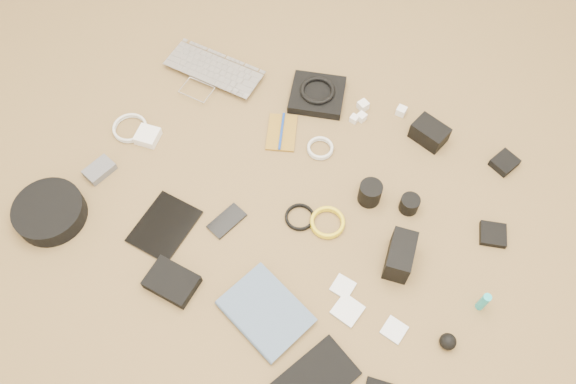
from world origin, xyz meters
The scene contains 32 objects.
laptop centered at (-0.50, 0.31, 0.01)m, with size 0.37×0.26×0.03m, color #BDBCC1.
headphone_pouch centered at (-0.10, 0.45, 0.02)m, with size 0.19×0.18×0.03m, color black.
headphones centered at (-0.10, 0.45, 0.04)m, with size 0.13×0.13×0.02m, color black.
charger_a centered at (0.06, 0.49, 0.02)m, with size 0.03×0.03×0.03m, color white.
charger_b centered at (0.08, 0.44, 0.01)m, with size 0.03×0.03×0.03m, color white.
charger_c centered at (0.19, 0.54, 0.02)m, with size 0.03×0.03×0.03m, color white.
charger_d centered at (0.06, 0.42, 0.01)m, with size 0.03×0.03×0.02m, color white.
dslr_camera centered at (0.32, 0.48, 0.03)m, with size 0.12×0.08×0.07m, color black.
lens_pouch centered at (0.59, 0.51, 0.01)m, with size 0.07×0.08×0.03m, color black.
notebook_olive centered at (-0.14, 0.25, 0.00)m, with size 0.10×0.16×0.01m, color olive.
pen_blue centered at (-0.14, 0.25, 0.01)m, with size 0.01×0.01×0.16m, color #13369C.
cable_white_a centered at (0.01, 0.25, 0.01)m, with size 0.09×0.09×0.01m, color silver.
lens_a centered at (0.25, 0.16, 0.04)m, with size 0.08×0.08×0.08m, color black.
lens_b centered at (0.37, 0.19, 0.03)m, with size 0.06×0.06×0.06m, color black.
card_reader centered at (0.65, 0.23, 0.01)m, with size 0.08×0.08×0.02m, color black.
power_brick centered at (-0.54, -0.01, 0.02)m, with size 0.08×0.08×0.03m, color white.
cable_white_b centered at (-0.62, -0.01, 0.01)m, with size 0.12×0.12×0.01m, color silver.
cable_black centered at (0.08, -0.02, 0.00)m, with size 0.10×0.10×0.01m, color black.
cable_yellow centered at (0.17, 0.01, 0.01)m, with size 0.11×0.11×0.01m, color yellow.
flash centered at (0.42, 0.00, 0.05)m, with size 0.07×0.14×0.10m, color black.
lens_cleaner centered at (0.69, -0.02, 0.04)m, with size 0.02×0.02×0.09m, color #1AA6AF.
battery_charger centered at (-0.60, -0.20, 0.01)m, with size 0.06×0.10×0.03m, color #555559.
tablet centered at (-0.29, -0.26, 0.00)m, with size 0.16×0.21×0.01m, color black.
phone centered at (-0.12, -0.15, 0.00)m, with size 0.06×0.12×0.01m, color black.
filter_case_left centered at (0.31, -0.16, 0.00)m, with size 0.06×0.06×0.01m, color silver.
filter_case_mid centered at (0.35, -0.22, 0.01)m, with size 0.08×0.08×0.01m, color silver.
filter_case_right centered at (0.50, -0.21, 0.00)m, with size 0.06×0.06×0.01m, color silver.
air_blower centered at (0.65, -0.17, 0.02)m, with size 0.05×0.05×0.05m, color black.
headphone_case centered at (-0.63, -0.41, 0.03)m, with size 0.23×0.23×0.06m, color black.
drive_case centered at (-0.15, -0.41, 0.02)m, with size 0.15×0.11×0.04m, color black.
paperback centered at (0.12, -0.44, 0.01)m, with size 0.19×0.25×0.02m, color #465B77.
notebook_black_a centered at (0.36, -0.45, 0.01)m, with size 0.14×0.23×0.02m, color black.
Camera 1 is at (0.45, -0.76, 1.64)m, focal length 35.00 mm.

